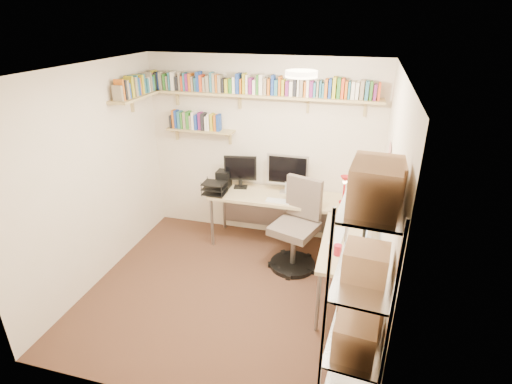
# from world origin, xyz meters

# --- Properties ---
(ground) EXTENTS (3.20, 3.20, 0.00)m
(ground) POSITION_xyz_m (0.00, 0.00, 0.00)
(ground) COLOR #4C3120
(ground) RESTS_ON ground
(room_shell) EXTENTS (3.24, 3.04, 2.52)m
(room_shell) POSITION_xyz_m (0.00, 0.00, 1.55)
(room_shell) COLOR beige
(room_shell) RESTS_ON ground
(wall_shelves) EXTENTS (3.12, 1.09, 0.80)m
(wall_shelves) POSITION_xyz_m (-0.44, 1.30, 2.02)
(wall_shelves) COLOR tan
(wall_shelves) RESTS_ON ground
(corner_desk) EXTENTS (2.29, 1.89, 1.29)m
(corner_desk) POSITION_xyz_m (0.49, 0.94, 0.74)
(corner_desk) COLOR beige
(corner_desk) RESTS_ON ground
(office_chair) EXTENTS (0.64, 0.65, 1.15)m
(office_chair) POSITION_xyz_m (0.64, 0.75, 0.48)
(office_chair) COLOR black
(office_chair) RESTS_ON ground
(wire_rack) EXTENTS (0.49, 0.88, 2.17)m
(wire_rack) POSITION_xyz_m (1.42, -1.12, 1.35)
(wire_rack) COLOR silver
(wire_rack) RESTS_ON ground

